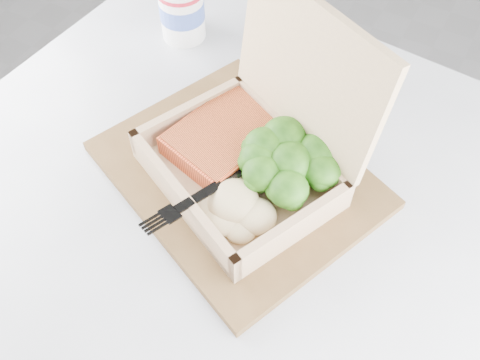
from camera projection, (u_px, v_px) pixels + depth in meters
The scene contains 10 objects.
floor at pixel (458, 304), 1.30m from camera, with size 4.00×4.00×0.00m, color gray.
cafe_table at pixel (223, 277), 0.77m from camera, with size 0.81×0.81×0.71m.
serving_tray at pixel (238, 174), 0.64m from camera, with size 0.31×0.25×0.01m, color brown.
takeout_container at pixel (260, 142), 0.60m from camera, with size 0.27×0.26×0.20m.
salmon_fillet at pixel (226, 137), 0.63m from camera, with size 0.10×0.13×0.03m, color orange.
broccoli_pile at pixel (290, 168), 0.60m from camera, with size 0.12×0.12×0.04m, color #3A7D1B, non-canonical shape.
mashed_potatoes at pixel (233, 201), 0.58m from camera, with size 0.09×0.08×0.03m, color #C9B682.
plastic_fork at pixel (226, 179), 0.58m from camera, with size 0.06×0.14×0.02m.
paper_cup at pixel (182, 10), 0.76m from camera, with size 0.07×0.07×0.08m.
receipt at pixel (334, 108), 0.71m from camera, with size 0.07×0.13×0.00m, color white.
Camera 1 is at (-0.22, -0.71, 1.23)m, focal length 40.00 mm.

